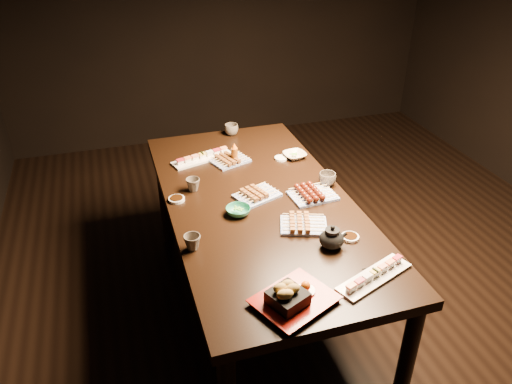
# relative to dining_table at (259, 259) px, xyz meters

# --- Properties ---
(ground) EXTENTS (5.00, 5.00, 0.00)m
(ground) POSITION_rel_dining_table_xyz_m (0.45, 0.01, -0.38)
(ground) COLOR black
(ground) RESTS_ON ground
(dining_table) EXTENTS (0.92, 1.81, 0.75)m
(dining_table) POSITION_rel_dining_table_xyz_m (0.00, 0.00, 0.00)
(dining_table) COLOR black
(dining_table) RESTS_ON ground
(sushi_platter_near) EXTENTS (0.37, 0.22, 0.04)m
(sushi_platter_near) POSITION_rel_dining_table_xyz_m (0.26, -0.71, 0.40)
(sushi_platter_near) COLOR white
(sushi_platter_near) RESTS_ON dining_table
(sushi_platter_far) EXTENTS (0.38, 0.20, 0.04)m
(sushi_platter_far) POSITION_rel_dining_table_xyz_m (-0.18, 0.53, 0.40)
(sushi_platter_far) COLOR white
(sushi_platter_far) RESTS_ON dining_table
(yakitori_plate_center) EXTENTS (0.25, 0.22, 0.05)m
(yakitori_plate_center) POSITION_rel_dining_table_xyz_m (0.00, 0.04, 0.40)
(yakitori_plate_center) COLOR #828EB6
(yakitori_plate_center) RESTS_ON dining_table
(yakitori_plate_right) EXTENTS (0.25, 0.22, 0.05)m
(yakitori_plate_right) POSITION_rel_dining_table_xyz_m (0.13, -0.29, 0.40)
(yakitori_plate_right) COLOR #828EB6
(yakitori_plate_right) RESTS_ON dining_table
(yakitori_plate_left) EXTENTS (0.24, 0.21, 0.05)m
(yakitori_plate_left) POSITION_rel_dining_table_xyz_m (-0.03, 0.45, 0.40)
(yakitori_plate_left) COLOR #828EB6
(yakitori_plate_left) RESTS_ON dining_table
(tsukune_plate) EXTENTS (0.24, 0.18, 0.06)m
(tsukune_plate) POSITION_rel_dining_table_xyz_m (0.27, -0.05, 0.40)
(tsukune_plate) COLOR #828EB6
(tsukune_plate) RESTS_ON dining_table
(edamame_bowl_green) EXTENTS (0.13, 0.13, 0.04)m
(edamame_bowl_green) POSITION_rel_dining_table_xyz_m (-0.13, -0.09, 0.39)
(edamame_bowl_green) COLOR #2C876A
(edamame_bowl_green) RESTS_ON dining_table
(edamame_bowl_cream) EXTENTS (0.14, 0.14, 0.03)m
(edamame_bowl_cream) POSITION_rel_dining_table_xyz_m (0.34, 0.39, 0.39)
(edamame_bowl_cream) COLOR beige
(edamame_bowl_cream) RESTS_ON dining_table
(tempura_tray) EXTENTS (0.35, 0.33, 0.10)m
(tempura_tray) POSITION_rel_dining_table_xyz_m (-0.10, -0.74, 0.43)
(tempura_tray) COLOR black
(tempura_tray) RESTS_ON dining_table
(teacup_near_left) EXTENTS (0.09, 0.09, 0.07)m
(teacup_near_left) POSITION_rel_dining_table_xyz_m (-0.40, -0.30, 0.41)
(teacup_near_left) COLOR #4F463C
(teacup_near_left) RESTS_ON dining_table
(teacup_mid_right) EXTENTS (0.11, 0.11, 0.07)m
(teacup_mid_right) POSITION_rel_dining_table_xyz_m (0.39, 0.04, 0.41)
(teacup_mid_right) COLOR #4F463C
(teacup_mid_right) RESTS_ON dining_table
(teacup_far_left) EXTENTS (0.09, 0.09, 0.07)m
(teacup_far_left) POSITION_rel_dining_table_xyz_m (-0.30, 0.19, 0.41)
(teacup_far_left) COLOR #4F463C
(teacup_far_left) RESTS_ON dining_table
(teacup_far_right) EXTENTS (0.10, 0.10, 0.07)m
(teacup_far_right) POSITION_rel_dining_table_xyz_m (0.07, 0.82, 0.41)
(teacup_far_right) COLOR #4F463C
(teacup_far_right) RESTS_ON dining_table
(teapot) EXTENTS (0.13, 0.13, 0.11)m
(teapot) POSITION_rel_dining_table_xyz_m (0.18, -0.46, 0.43)
(teapot) COLOR black
(teapot) RESTS_ON dining_table
(condiment_bottle) EXTENTS (0.05, 0.05, 0.12)m
(condiment_bottle) POSITION_rel_dining_table_xyz_m (-0.01, 0.44, 0.44)
(condiment_bottle) COLOR brown
(condiment_bottle) RESTS_ON dining_table
(sauce_dish_west) EXTENTS (0.10, 0.10, 0.01)m
(sauce_dish_west) POSITION_rel_dining_table_xyz_m (-0.40, 0.12, 0.38)
(sauce_dish_west) COLOR white
(sauce_dish_west) RESTS_ON dining_table
(sauce_dish_east) EXTENTS (0.09, 0.09, 0.01)m
(sauce_dish_east) POSITION_rel_dining_table_xyz_m (0.26, 0.40, 0.38)
(sauce_dish_east) COLOR white
(sauce_dish_east) RESTS_ON dining_table
(sauce_dish_se) EXTENTS (0.10, 0.10, 0.01)m
(sauce_dish_se) POSITION_rel_dining_table_xyz_m (0.29, -0.43, 0.38)
(sauce_dish_se) COLOR white
(sauce_dish_se) RESTS_ON dining_table
(sauce_dish_nw) EXTENTS (0.10, 0.10, 0.01)m
(sauce_dish_nw) POSITION_rel_dining_table_xyz_m (-0.25, 0.51, 0.38)
(sauce_dish_nw) COLOR white
(sauce_dish_nw) RESTS_ON dining_table
(chopsticks_near) EXTENTS (0.14, 0.16, 0.01)m
(chopsticks_near) POSITION_rel_dining_table_xyz_m (-0.05, -0.68, 0.38)
(chopsticks_near) COLOR black
(chopsticks_near) RESTS_ON dining_table
(chopsticks_se) EXTENTS (0.20, 0.02, 0.01)m
(chopsticks_se) POSITION_rel_dining_table_xyz_m (0.34, -0.65, 0.38)
(chopsticks_se) COLOR black
(chopsticks_se) RESTS_ON dining_table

